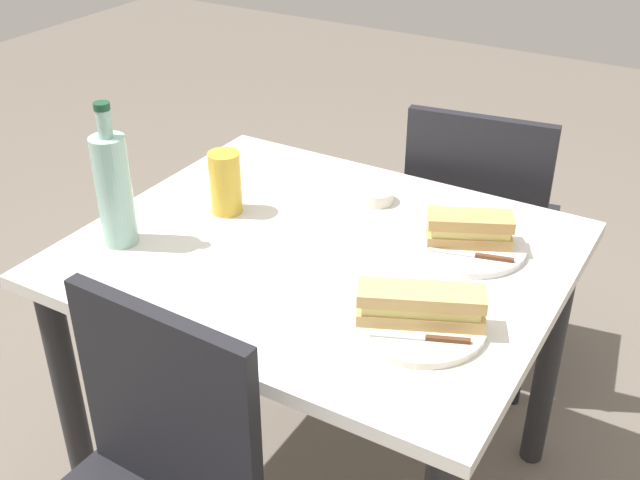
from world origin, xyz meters
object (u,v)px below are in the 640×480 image
object	(u,v)px
knife_far	(426,338)
beer_glass	(225,183)
baguette_sandwich_near	(470,229)
knife_near	(476,256)
chair_near	(477,228)
baguette_sandwich_far	(421,305)
plate_near	(468,245)
olive_bowl	(376,196)
dining_table	(320,291)
plate_far	(419,323)
water_bottle	(114,188)

from	to	relation	value
knife_far	beer_glass	distance (m)	0.66
baguette_sandwich_near	knife_near	world-z (taller)	baguette_sandwich_near
chair_near	baguette_sandwich_far	xyz separation A→B (m)	(-0.16, 0.78, 0.26)
chair_near	plate_near	bearing A→B (deg)	105.63
knife_near	knife_far	distance (m)	0.31
baguette_sandwich_far	knife_far	world-z (taller)	baguette_sandwich_far
baguette_sandwich_near	olive_bowl	distance (m)	0.29
baguette_sandwich_near	knife_far	distance (m)	0.37
dining_table	plate_near	xyz separation A→B (m)	(-0.28, -0.16, 0.12)
knife_far	olive_bowl	size ratio (longest dim) A/B	2.04
plate_far	plate_near	bearing A→B (deg)	-85.30
dining_table	knife_far	world-z (taller)	knife_far
plate_near	beer_glass	bearing A→B (deg)	12.79
chair_near	olive_bowl	xyz separation A→B (m)	(0.14, 0.37, 0.23)
knife_near	baguette_sandwich_far	world-z (taller)	baguette_sandwich_far
plate_far	baguette_sandwich_far	xyz separation A→B (m)	(0.00, 0.00, 0.04)
knife_far	water_bottle	world-z (taller)	water_bottle
olive_bowl	chair_near	bearing A→B (deg)	-110.66
plate_near	baguette_sandwich_far	bearing A→B (deg)	94.70
plate_near	plate_far	distance (m)	0.32
knife_far	baguette_sandwich_near	bearing A→B (deg)	-80.61
dining_table	plate_far	size ratio (longest dim) A/B	4.08
knife_far	baguette_sandwich_far	bearing A→B (deg)	-54.35
plate_near	baguette_sandwich_far	distance (m)	0.32
plate_near	beer_glass	world-z (taller)	beer_glass
baguette_sandwich_near	plate_far	xyz separation A→B (m)	(-0.03, 0.31, -0.04)
knife_far	chair_near	bearing A→B (deg)	-77.05
chair_near	olive_bowl	size ratio (longest dim) A/B	10.52
plate_near	baguette_sandwich_near	xyz separation A→B (m)	(0.00, 0.00, 0.04)
beer_glass	olive_bowl	xyz separation A→B (m)	(-0.28, -0.22, -0.06)
knife_near	olive_bowl	distance (m)	0.34
plate_far	beer_glass	xyz separation A→B (m)	(0.58, -0.19, 0.07)
water_bottle	chair_near	bearing A→B (deg)	-123.09
dining_table	chair_near	xyz separation A→B (m)	(-0.15, -0.63, -0.10)
plate_near	water_bottle	size ratio (longest dim) A/B	0.78
plate_far	olive_bowl	world-z (taller)	olive_bowl
water_bottle	beer_glass	distance (m)	0.27
baguette_sandwich_near	baguette_sandwich_far	distance (m)	0.32
plate_far	chair_near	bearing A→B (deg)	-78.67
knife_near	beer_glass	bearing A→B (deg)	7.49
baguette_sandwich_near	plate_far	distance (m)	0.32
knife_far	plate_far	bearing A→B (deg)	-54.35
baguette_sandwich_near	beer_glass	size ratio (longest dim) A/B	1.29
plate_far	olive_bowl	xyz separation A→B (m)	(0.30, -0.41, 0.01)
baguette_sandwich_far	baguette_sandwich_near	bearing A→B (deg)	-85.30
chair_near	olive_bowl	distance (m)	0.46
baguette_sandwich_near	olive_bowl	size ratio (longest dim) A/B	2.31
baguette_sandwich_near	water_bottle	size ratio (longest dim) A/B	0.60
baguette_sandwich_near	knife_far	bearing A→B (deg)	99.39
plate_near	baguette_sandwich_near	distance (m)	0.04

